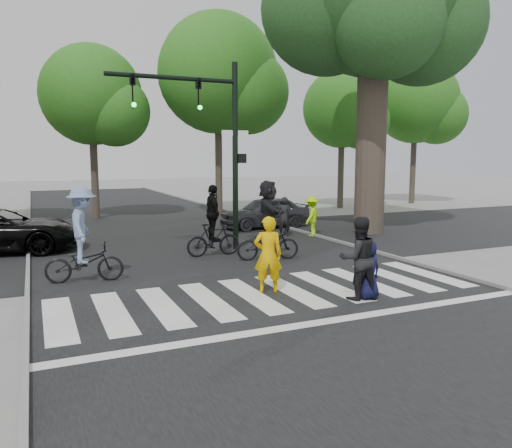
{
  "coord_description": "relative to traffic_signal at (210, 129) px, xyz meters",
  "views": [
    {
      "loc": [
        -4.81,
        -8.85,
        3.06
      ],
      "look_at": [
        0.5,
        3.0,
        1.3
      ],
      "focal_mm": 35.0,
      "sensor_mm": 36.0,
      "label": 1
    }
  ],
  "objects": [
    {
      "name": "traffic_signal",
      "position": [
        0.0,
        0.0,
        0.0
      ],
      "size": [
        4.45,
        0.29,
        6.0
      ],
      "color": "black",
      "rests_on": "ground"
    },
    {
      "name": "crosswalk",
      "position": [
        -0.35,
        -5.54,
        -3.89
      ],
      "size": [
        10.0,
        3.85,
        0.01
      ],
      "color": "silver",
      "rests_on": "ground"
    },
    {
      "name": "bystander_hivis",
      "position": [
        4.63,
        1.53,
        -3.13
      ],
      "size": [
        1.13,
        1.1,
        1.55
      ],
      "primitive_type": "imported",
      "rotation": [
        0.0,
        0.0,
        3.87
      ],
      "color": "#ADFF07",
      "rests_on": "ground"
    },
    {
      "name": "pedestrian_woman",
      "position": [
        -0.43,
        -5.14,
        -3.03
      ],
      "size": [
        0.74,
        0.61,
        1.75
      ],
      "primitive_type": "imported",
      "rotation": [
        0.0,
        0.0,
        2.79
      ],
      "color": "#F0B400",
      "rests_on": "ground"
    },
    {
      "name": "bg_tree_3",
      "position": [
        3.95,
        9.07,
        3.04
      ],
      "size": [
        6.3,
        6.0,
        10.2
      ],
      "color": "brown",
      "rests_on": "ground"
    },
    {
      "name": "ground",
      "position": [
        -0.35,
        -6.2,
        -3.9
      ],
      "size": [
        120.0,
        120.0,
        0.0
      ],
      "primitive_type": "plane",
      "color": "gray",
      "rests_on": "ground"
    },
    {
      "name": "pedestrian_child",
      "position": [
        1.33,
        -6.47,
        -3.26
      ],
      "size": [
        0.66,
        0.46,
        1.29
      ],
      "primitive_type": "imported",
      "rotation": [
        0.0,
        0.0,
        3.22
      ],
      "color": "#101135",
      "rests_on": "ground"
    },
    {
      "name": "cyclist_mid",
      "position": [
        -0.16,
        -0.66,
        -2.99
      ],
      "size": [
        1.7,
        1.04,
        2.21
      ],
      "color": "black",
      "rests_on": "ground"
    },
    {
      "name": "bystander_dark",
      "position": [
        3.6,
        1.87,
        -3.13
      ],
      "size": [
        0.65,
        0.54,
        1.53
      ],
      "primitive_type": "imported",
      "rotation": [
        0.0,
        0.0,
        2.77
      ],
      "color": "black",
      "rests_on": "ground"
    },
    {
      "name": "road_stem",
      "position": [
        -0.35,
        -1.2,
        -3.9
      ],
      "size": [
        10.0,
        70.0,
        0.01
      ],
      "primitive_type": "cube",
      "color": "black",
      "rests_on": "ground"
    },
    {
      "name": "cyclist_left",
      "position": [
        -4.11,
        -2.41,
        -2.88
      ],
      "size": [
        1.93,
        1.3,
        2.35
      ],
      "color": "black",
      "rests_on": "ground"
    },
    {
      "name": "bg_tree_5",
      "position": [
        17.92,
        10.5,
        2.46
      ],
      "size": [
        5.67,
        5.4,
        9.3
      ],
      "color": "brown",
      "rests_on": "ground"
    },
    {
      "name": "pedestrian_adult",
      "position": [
        1.12,
        -6.39,
        -3.0
      ],
      "size": [
        0.98,
        0.83,
        1.8
      ],
      "primitive_type": "imported",
      "rotation": [
        0.0,
        0.0,
        2.96
      ],
      "color": "black",
      "rests_on": "ground"
    },
    {
      "name": "curb_left",
      "position": [
        -5.4,
        -1.2,
        -3.85
      ],
      "size": [
        0.1,
        70.0,
        0.1
      ],
      "primitive_type": "cube",
      "color": "gray",
      "rests_on": "ground"
    },
    {
      "name": "car_grey",
      "position": [
        3.95,
        4.33,
        -3.23
      ],
      "size": [
        4.07,
        1.88,
        1.35
      ],
      "primitive_type": "imported",
      "rotation": [
        0.0,
        0.0,
        -1.5
      ],
      "color": "#35363B",
      "rests_on": "ground"
    },
    {
      "name": "bg_tree_4",
      "position": [
        11.88,
        9.93,
        1.73
      ],
      "size": [
        4.83,
        4.6,
        8.15
      ],
      "color": "brown",
      "rests_on": "ground"
    },
    {
      "name": "cyclist_right",
      "position": [
        1.13,
        -1.86,
        -2.84
      ],
      "size": [
        1.97,
        1.82,
        2.37
      ],
      "color": "black",
      "rests_on": "ground"
    },
    {
      "name": "bg_tree_2",
      "position": [
        -2.11,
        10.42,
        1.88
      ],
      "size": [
        5.04,
        4.8,
        8.4
      ],
      "color": "brown",
      "rests_on": "ground"
    },
    {
      "name": "road_cross",
      "position": [
        -0.35,
        1.8,
        -3.89
      ],
      "size": [
        70.0,
        10.0,
        0.01
      ],
      "primitive_type": "cube",
      "color": "black",
      "rests_on": "ground"
    },
    {
      "name": "curb_right",
      "position": [
        4.7,
        -1.2,
        -3.85
      ],
      "size": [
        0.1,
        70.0,
        0.1
      ],
      "primitive_type": "cube",
      "color": "gray",
      "rests_on": "ground"
    }
  ]
}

